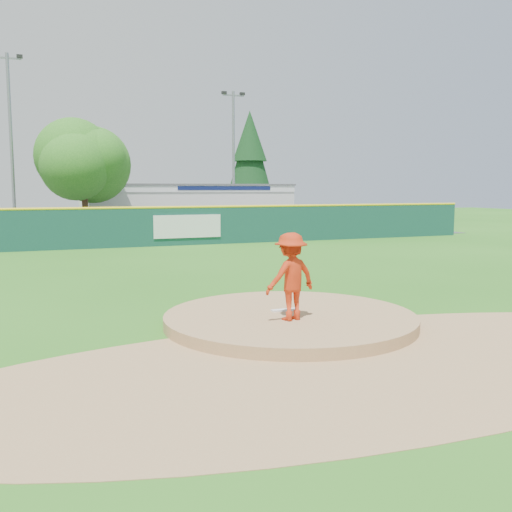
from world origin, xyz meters
name	(u,v)px	position (x,y,z in m)	size (l,w,h in m)	color
ground	(290,325)	(0.00, 0.00, 0.00)	(120.00, 120.00, 0.00)	#286B19
pitchers_mound	(290,325)	(0.00, 0.00, 0.00)	(5.50, 5.50, 0.50)	#9E774C
pitching_rubber	(284,310)	(0.00, 0.30, 0.27)	(0.60, 0.15, 0.04)	white
infield_dirt_arc	(365,363)	(0.00, -3.00, 0.01)	(15.40, 15.40, 0.01)	#9E774C
parking_lot	(115,234)	(0.00, 27.00, 0.01)	(44.00, 16.00, 0.02)	#38383A
pitcher	(291,276)	(-0.23, -0.52, 1.16)	(1.18, 0.68, 1.82)	red
van	(242,226)	(6.98, 21.75, 0.70)	(2.25, 4.87, 1.35)	white
pool_building_grp	(184,205)	(6.00, 31.99, 1.66)	(15.20, 8.20, 3.31)	silver
fence_banners	(71,229)	(-3.31, 17.92, 1.00)	(15.22, 0.04, 1.20)	#56160C
outfield_fence	(139,226)	(0.00, 18.00, 1.09)	(40.00, 0.14, 2.07)	#144139
deciduous_tree	(84,162)	(-2.00, 25.00, 4.55)	(5.60, 5.60, 7.36)	#382314
conifer_tree	(250,159)	(13.00, 36.00, 5.54)	(4.40, 4.40, 9.50)	#382314
light_pole_left	(11,137)	(-6.00, 27.00, 6.05)	(1.75, 0.25, 11.00)	gray
light_pole_right	(233,153)	(9.00, 29.00, 5.54)	(1.75, 0.25, 10.00)	gray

